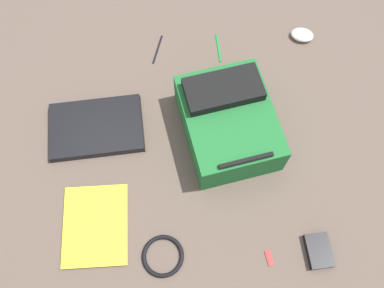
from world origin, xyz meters
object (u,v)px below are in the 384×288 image
at_px(computer_mouse, 302,35).
at_px(book_red, 96,225).
at_px(backpack, 228,121).
at_px(cable_coil, 163,256).
at_px(pen_black, 157,49).
at_px(usb_stick, 269,258).
at_px(pen_blue, 218,48).
at_px(laptop, 96,127).
at_px(power_brick, 319,251).

bearing_deg(computer_mouse, book_red, -31.52).
bearing_deg(backpack, cable_coil, 65.82).
bearing_deg(pen_black, usb_stick, 117.54).
height_order(backpack, book_red, backpack).
bearing_deg(pen_blue, laptop, 40.01).
height_order(power_brick, pen_black, power_brick).
distance_m(computer_mouse, pen_black, 0.59).
bearing_deg(power_brick, pen_blue, -67.08).
distance_m(power_brick, pen_black, 0.98).
height_order(computer_mouse, usb_stick, computer_mouse).
distance_m(laptop, pen_black, 0.42).
distance_m(power_brick, pen_blue, 0.87).
height_order(book_red, pen_blue, book_red).
bearing_deg(usb_stick, pen_blue, -77.95).
distance_m(book_red, pen_blue, 0.85).
relative_size(backpack, book_red, 1.55).
bearing_deg(power_brick, usb_stick, 9.29).
xyz_separation_m(power_brick, pen_blue, (0.34, -0.80, -0.01)).
distance_m(book_red, usb_stick, 0.59).
distance_m(cable_coil, usb_stick, 0.35).
xyz_separation_m(pen_blue, usb_stick, (-0.18, 0.83, -0.00)).
relative_size(laptop, pen_black, 2.73).
bearing_deg(laptop, pen_blue, -139.99).
bearing_deg(book_red, laptop, -83.66).
xyz_separation_m(cable_coil, power_brick, (-0.51, -0.03, 0.01)).
height_order(backpack, power_brick, backpack).
bearing_deg(cable_coil, pen_blue, -101.87).
relative_size(laptop, book_red, 1.28).
xyz_separation_m(backpack, computer_mouse, (-0.31, -0.44, -0.07)).
distance_m(book_red, power_brick, 0.75).
relative_size(book_red, usb_stick, 5.72).
bearing_deg(power_brick, pen_black, -53.32).
xyz_separation_m(book_red, pen_blue, (-0.41, -0.74, -0.00)).
height_order(power_brick, usb_stick, power_brick).
bearing_deg(pen_blue, power_brick, 112.92).
bearing_deg(backpack, power_brick, 125.25).
xyz_separation_m(computer_mouse, cable_coil, (0.52, 0.90, -0.01)).
distance_m(cable_coil, power_brick, 0.51).
bearing_deg(computer_mouse, usb_stick, 0.99).
bearing_deg(computer_mouse, backpack, -23.83).
height_order(book_red, usb_stick, book_red).
height_order(book_red, pen_black, book_red).
bearing_deg(book_red, computer_mouse, -132.98).
bearing_deg(book_red, pen_blue, -118.99).
bearing_deg(backpack, pen_blue, -84.82).
bearing_deg(book_red, usb_stick, 171.61).
xyz_separation_m(computer_mouse, pen_blue, (0.34, 0.07, -0.01)).
bearing_deg(pen_blue, backpack, 95.18).
bearing_deg(pen_blue, computer_mouse, -168.99).
distance_m(computer_mouse, power_brick, 0.87).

